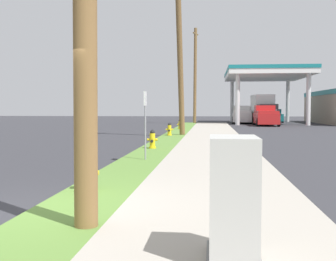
{
  "coord_description": "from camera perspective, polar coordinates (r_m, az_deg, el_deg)",
  "views": [
    {
      "loc": [
        2.87,
        -6.49,
        1.73
      ],
      "look_at": [
        0.98,
        12.24,
        0.72
      ],
      "focal_mm": 45.22,
      "sensor_mm": 36.0,
      "label": 1
    }
  ],
  "objects": [
    {
      "name": "car_silver_by_far_pump",
      "position": [
        55.62,
        11.91,
        1.97
      ],
      "size": [
        2.13,
        4.58,
        1.57
      ],
      "color": "#BCBCC1",
      "rests_on": "ground"
    },
    {
      "name": "fire_hydrant_fourth",
      "position": [
        32.04,
        1.61,
        0.78
      ],
      "size": [
        0.42,
        0.37,
        0.74
      ],
      "color": "yellow",
      "rests_on": "grass_verge"
    },
    {
      "name": "ground_plane",
      "position": [
        7.3,
        -17.88,
        -10.8
      ],
      "size": [
        160.0,
        160.0,
        0.0
      ],
      "primitive_type": "plane",
      "color": "#333338"
    },
    {
      "name": "truck_red_at_forecourt",
      "position": [
        42.13,
        13.01,
        1.89
      ],
      "size": [
        2.18,
        5.42,
        1.97
      ],
      "color": "red",
      "rests_on": "ground"
    },
    {
      "name": "street_sign_post",
      "position": [
        13.13,
        -3.08,
        2.65
      ],
      "size": [
        0.05,
        0.36,
        2.12
      ],
      "color": "gray",
      "rests_on": "grass_verge"
    },
    {
      "name": "gas_station_canopy",
      "position": [
        49.92,
        20.21,
        4.03
      ],
      "size": [
        15.54,
        15.58,
        5.93
      ],
      "color": "silver",
      "rests_on": "ground"
    },
    {
      "name": "utility_pole_background",
      "position": [
        45.27,
        3.68,
        7.5
      ],
      "size": [
        0.54,
        1.37,
        10.04
      ],
      "color": "brown",
      "rests_on": "grass_verge"
    },
    {
      "name": "truck_black_at_far_bay",
      "position": [
        45.77,
        12.72,
        2.7
      ],
      "size": [
        2.41,
        6.49,
        3.11
      ],
      "color": "black",
      "rests_on": "ground"
    },
    {
      "name": "utility_cabinet",
      "position": [
        4.56,
        8.79,
        -9.61
      ],
      "size": [
        0.56,
        0.8,
        1.31
      ],
      "color": "slate",
      "rests_on": "sidewalk_slab"
    },
    {
      "name": "fire_hydrant_third",
      "position": [
        24.65,
        0.19,
        0.09
      ],
      "size": [
        0.42,
        0.37,
        0.74
      ],
      "color": "yellow",
      "rests_on": "grass_verge"
    },
    {
      "name": "truck_white_on_apron",
      "position": [
        47.96,
        9.91,
        2.06
      ],
      "size": [
        2.39,
        5.5,
        1.97
      ],
      "color": "white",
      "rests_on": "ground"
    },
    {
      "name": "sidewalk_slab",
      "position": [
        6.7,
        6.85,
        -11.4
      ],
      "size": [
        3.2,
        80.0,
        0.12
      ],
      "primitive_type": "cube",
      "color": "#A8A093",
      "rests_on": "ground"
    },
    {
      "name": "utility_pole_midground",
      "position": [
        24.8,
        1.58,
        11.26
      ],
      "size": [
        0.57,
        2.43,
        10.11
      ],
      "color": "brown",
      "rests_on": "grass_verge"
    },
    {
      "name": "fire_hydrant_nearest",
      "position": [
        8.44,
        -10.73,
        -5.75
      ],
      "size": [
        0.42,
        0.38,
        0.74
      ],
      "color": "yellow",
      "rests_on": "grass_verge"
    },
    {
      "name": "fire_hydrant_second",
      "position": [
        16.82,
        -2.12,
        -1.31
      ],
      "size": [
        0.42,
        0.38,
        0.74
      ],
      "color": "yellow",
      "rests_on": "grass_verge"
    },
    {
      "name": "car_teal_by_near_pump",
      "position": [
        52.34,
        13.94,
        1.88
      ],
      "size": [
        1.98,
        4.52,
        1.57
      ],
      "color": "#197075",
      "rests_on": "ground"
    },
    {
      "name": "grass_verge",
      "position": [
        7.04,
        -12.57,
        -10.74
      ],
      "size": [
        1.4,
        80.0,
        0.12
      ],
      "primitive_type": "cube",
      "color": "#5B8438",
      "rests_on": "ground"
    }
  ]
}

